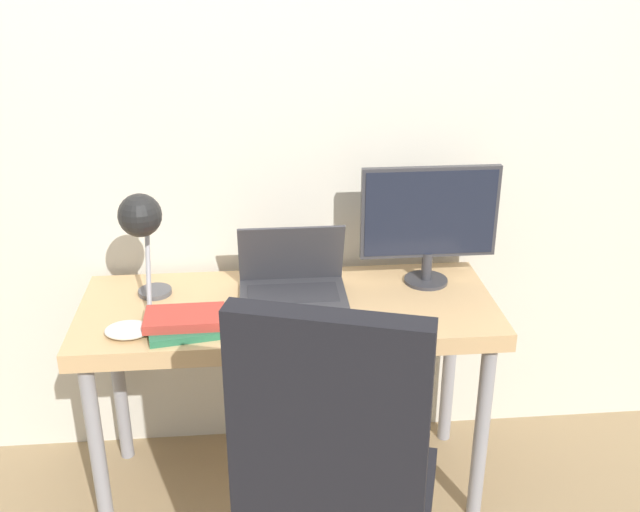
# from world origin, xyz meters

# --- Properties ---
(wall_back) EXTENTS (8.00, 0.05, 2.60)m
(wall_back) POSITION_xyz_m (0.00, 0.62, 1.30)
(wall_back) COLOR beige
(wall_back) RESTS_ON ground_plane
(desk) EXTENTS (1.38, 0.55, 0.75)m
(desk) POSITION_xyz_m (0.00, 0.28, 0.67)
(desk) COLOR tan
(desk) RESTS_ON ground_plane
(laptop) EXTENTS (0.36, 0.25, 0.24)m
(laptop) POSITION_xyz_m (0.02, 0.34, 0.80)
(laptop) COLOR #38383D
(laptop) RESTS_ON desk
(monitor) EXTENTS (0.47, 0.15, 0.42)m
(monitor) POSITION_xyz_m (0.49, 0.40, 0.99)
(monitor) COLOR #333338
(monitor) RESTS_ON desk
(desk_lamp) EXTENTS (0.13, 0.28, 0.41)m
(desk_lamp) POSITION_xyz_m (-0.45, 0.25, 1.06)
(desk_lamp) COLOR #4C4C51
(desk_lamp) RESTS_ON desk
(office_chair) EXTENTS (0.60, 0.58, 1.14)m
(office_chair) POSITION_xyz_m (0.08, -0.45, 0.62)
(office_chair) COLOR black
(office_chair) RESTS_ON ground_plane
(book_stack) EXTENTS (0.27, 0.24, 0.05)m
(book_stack) POSITION_xyz_m (-0.33, 0.13, 0.77)
(book_stack) COLOR #286B47
(book_stack) RESTS_ON desk
(tv_remote) EXTENTS (0.09, 0.15, 0.02)m
(tv_remote) POSITION_xyz_m (0.13, 0.13, 0.76)
(tv_remote) COLOR black
(tv_remote) RESTS_ON desk
(media_remote) EXTENTS (0.06, 0.14, 0.02)m
(media_remote) POSITION_xyz_m (0.04, 0.10, 0.76)
(media_remote) COLOR black
(media_remote) RESTS_ON desk
(game_controller) EXTENTS (0.14, 0.11, 0.04)m
(game_controller) POSITION_xyz_m (-0.50, 0.11, 0.77)
(game_controller) COLOR white
(game_controller) RESTS_ON desk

